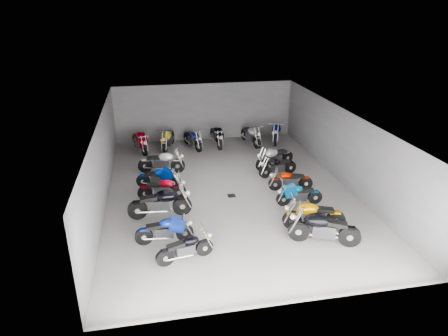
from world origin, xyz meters
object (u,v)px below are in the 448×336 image
at_px(motorcycle_back_e, 251,135).
at_px(motorcycle_back_f, 277,132).
at_px(drain_grate, 231,196).
at_px(motorcycle_left_d, 162,189).
at_px(motorcycle_left_b, 165,230).
at_px(motorcycle_left_c, 161,203).
at_px(motorcycle_right_c, 299,194).
at_px(motorcycle_right_b, 313,215).
at_px(motorcycle_back_c, 193,139).
at_px(motorcycle_back_a, 140,141).
at_px(motorcycle_back_d, 216,136).
at_px(motorcycle_right_f, 274,157).
at_px(motorcycle_right_e, 277,166).
at_px(motorcycle_back_b, 168,139).
at_px(motorcycle_left_e, 159,178).
at_px(motorcycle_right_a, 323,228).
at_px(motorcycle_left_f, 162,162).
at_px(motorcycle_right_d, 290,180).
at_px(motorcycle_left_a, 186,248).

xyz_separation_m(motorcycle_back_e, motorcycle_back_f, (1.54, 0.20, 0.00)).
height_order(drain_grate, motorcycle_left_d, motorcycle_left_d).
relative_size(motorcycle_left_b, motorcycle_left_d, 0.99).
distance_m(drain_grate, motorcycle_left_c, 3.18).
relative_size(motorcycle_left_c, motorcycle_right_c, 1.27).
bearing_deg(motorcycle_back_e, motorcycle_right_b, 78.37).
bearing_deg(drain_grate, motorcycle_left_b, -133.98).
xyz_separation_m(motorcycle_left_c, motorcycle_back_c, (2.02, 7.25, -0.05)).
distance_m(motorcycle_back_a, motorcycle_back_d, 4.14).
bearing_deg(motorcycle_back_e, motorcycle_right_f, 83.06).
bearing_deg(motorcycle_back_d, motorcycle_back_a, -1.99).
xyz_separation_m(motorcycle_right_e, motorcycle_back_b, (-4.68, 4.56, 0.08)).
bearing_deg(motorcycle_left_e, motorcycle_left_c, 16.58).
height_order(motorcycle_left_d, motorcycle_right_a, motorcycle_right_a).
relative_size(motorcycle_right_e, motorcycle_back_a, 0.83).
relative_size(motorcycle_left_b, motorcycle_right_b, 0.88).
bearing_deg(motorcycle_back_c, motorcycle_right_f, 117.12).
bearing_deg(motorcycle_right_a, motorcycle_right_f, 18.84).
bearing_deg(motorcycle_back_e, motorcycle_back_b, -12.71).
bearing_deg(drain_grate, motorcycle_right_b, -52.86).
relative_size(motorcycle_right_f, motorcycle_back_e, 0.92).
height_order(motorcycle_right_c, motorcycle_back_a, motorcycle_back_a).
bearing_deg(motorcycle_right_b, motorcycle_back_c, 29.66).
distance_m(motorcycle_left_e, motorcycle_back_a, 4.84).
xyz_separation_m(motorcycle_left_f, motorcycle_right_a, (4.91, -6.94, 0.04)).
height_order(motorcycle_left_c, motorcycle_right_f, motorcycle_left_c).
relative_size(motorcycle_back_c, motorcycle_back_d, 0.91).
height_order(motorcycle_left_b, motorcycle_back_d, motorcycle_back_d).
distance_m(motorcycle_right_d, motorcycle_back_f, 6.34).
distance_m(motorcycle_right_a, motorcycle_right_f, 6.55).
bearing_deg(motorcycle_left_e, motorcycle_back_c, 174.30).
bearing_deg(motorcycle_back_c, motorcycle_right_d, 101.73).
xyz_separation_m(motorcycle_left_c, motorcycle_left_e, (0.02, 2.48, -0.10)).
bearing_deg(motorcycle_left_b, motorcycle_right_d, 119.94).
relative_size(motorcycle_left_e, motorcycle_back_b, 0.85).
bearing_deg(motorcycle_left_c, motorcycle_back_e, 143.55).
xyz_separation_m(motorcycle_left_f, motorcycle_back_b, (0.48, 3.21, 0.02)).
bearing_deg(motorcycle_back_d, motorcycle_right_f, 116.60).
bearing_deg(motorcycle_right_d, motorcycle_left_a, 137.59).
relative_size(motorcycle_left_b, motorcycle_left_c, 0.82).
relative_size(motorcycle_left_a, motorcycle_right_a, 0.81).
bearing_deg(motorcycle_right_e, drain_grate, 109.47).
bearing_deg(motorcycle_back_c, motorcycle_right_e, 109.17).
xyz_separation_m(motorcycle_left_f, motorcycle_right_c, (5.10, -4.22, -0.08)).
distance_m(motorcycle_right_a, motorcycle_back_e, 10.04).
relative_size(motorcycle_right_c, motorcycle_back_c, 0.88).
distance_m(motorcycle_left_c, motorcycle_right_e, 6.07).
bearing_deg(motorcycle_right_f, motorcycle_right_c, 153.77).
xyz_separation_m(drain_grate, motorcycle_left_d, (-2.78, 0.22, 0.46)).
bearing_deg(motorcycle_right_f, motorcycle_right_b, 153.22).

